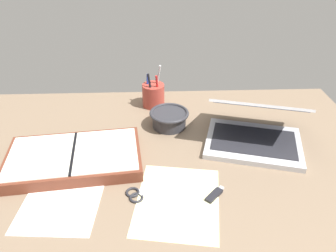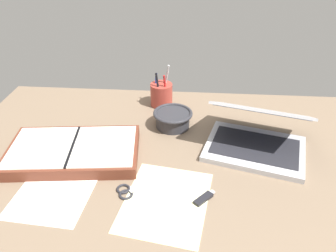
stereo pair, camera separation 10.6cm
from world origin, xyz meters
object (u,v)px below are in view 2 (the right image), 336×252
at_px(planner, 74,151).
at_px(pen_cup, 161,94).
at_px(bowl, 173,118).
at_px(scissors, 129,190).
at_px(laptop, 257,135).

bearing_deg(planner, pen_cup, 49.50).
xyz_separation_m(bowl, scissors, (-0.10, -0.34, -0.03)).
height_order(laptop, planner, laptop).
xyz_separation_m(pen_cup, planner, (-0.24, -0.36, -0.03)).
relative_size(laptop, planner, 0.87).
bearing_deg(planner, laptop, 2.61).
bearing_deg(bowl, scissors, -105.92).
bearing_deg(scissors, laptop, 4.20).
bearing_deg(planner, bowl, 27.47).
distance_m(bowl, scissors, 0.36).
distance_m(bowl, planner, 0.36).
xyz_separation_m(laptop, planner, (-0.58, -0.09, -0.03)).
height_order(laptop, bowl, laptop).
height_order(bowl, pen_cup, pen_cup).
distance_m(bowl, pen_cup, 0.17).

